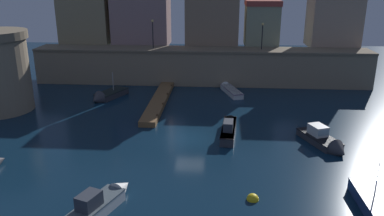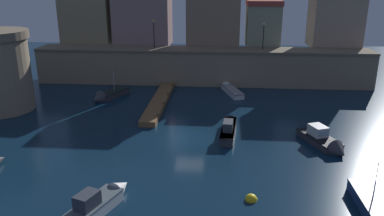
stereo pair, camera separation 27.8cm
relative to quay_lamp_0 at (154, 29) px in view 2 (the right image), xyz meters
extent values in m
plane|color=#0C2338|center=(6.19, -18.72, -6.91)|extent=(100.49, 100.49, 0.00)
cube|color=gray|center=(6.19, 0.00, -4.76)|extent=(42.69, 3.95, 4.30)
cube|color=#73644F|center=(6.19, 0.00, -2.49)|extent=(42.69, 4.25, 0.24)
cube|color=gray|center=(-10.03, 4.57, 1.85)|extent=(6.71, 5.18, 8.92)
cube|color=gray|center=(-2.29, 4.36, 1.26)|extent=(7.62, 4.78, 7.75)
cube|color=#8E745D|center=(7.44, 4.19, 1.79)|extent=(7.07, 4.43, 8.80)
cube|color=gray|center=(14.14, 4.47, 0.06)|extent=(4.40, 5.00, 5.35)
cube|color=#9F3F37|center=(14.14, 4.47, 3.09)|extent=(4.58, 5.20, 0.70)
cube|color=tan|center=(23.63, 4.58, 0.92)|extent=(6.34, 5.22, 7.07)
cube|color=brown|center=(2.03, -9.22, -6.65)|extent=(1.61, 14.50, 0.53)
cylinder|color=#503821|center=(2.75, -3.79, -6.56)|extent=(0.20, 0.20, 0.70)
cylinder|color=#503821|center=(2.75, -7.41, -6.56)|extent=(0.20, 0.20, 0.70)
cylinder|color=#503821|center=(2.75, -11.04, -6.56)|extent=(0.20, 0.20, 0.70)
cylinder|color=#503821|center=(2.75, -14.66, -6.56)|extent=(0.20, 0.20, 0.70)
cylinder|color=black|center=(0.00, 0.00, -0.73)|extent=(0.12, 0.12, 3.28)
sphere|color=#F9D172|center=(0.00, 0.00, 1.06)|extent=(0.32, 0.32, 0.32)
cylinder|color=black|center=(13.84, 0.00, -0.88)|extent=(0.12, 0.12, 2.98)
sphere|color=#F9D172|center=(13.84, 0.00, 0.76)|extent=(0.32, 0.32, 0.32)
cube|color=#333338|center=(-3.83, -7.04, -6.56)|extent=(3.28, 4.50, 0.70)
cone|color=#333338|center=(-4.85, -9.41, -6.56)|extent=(2.03, 1.74, 1.72)
cube|color=black|center=(-3.83, -7.04, -6.25)|extent=(3.35, 4.59, 0.08)
cylinder|color=#B2B2B7|center=(-3.68, -6.68, -5.15)|extent=(0.08, 0.08, 2.12)
cube|color=white|center=(1.48, -30.77, -6.53)|extent=(2.98, 5.03, 0.77)
cone|color=white|center=(2.58, -27.90, -6.53)|extent=(1.66, 1.72, 1.25)
cube|color=#515E66|center=(1.48, -30.77, -6.18)|extent=(3.04, 5.13, 0.08)
cube|color=#333842|center=(1.45, -30.86, -5.72)|extent=(1.39, 1.65, 0.85)
cube|color=navy|center=(18.00, -28.65, -6.53)|extent=(1.66, 4.83, 0.76)
cube|color=#0E1F3B|center=(18.00, -28.65, -6.19)|extent=(1.69, 4.93, 0.08)
cylinder|color=#B2B2B7|center=(18.00, -28.44, -5.01)|extent=(0.08, 0.08, 2.28)
cube|color=silver|center=(10.09, -4.83, -6.60)|extent=(2.67, 5.07, 0.62)
cone|color=silver|center=(9.14, -1.87, -6.60)|extent=(1.52, 1.67, 1.15)
cube|color=slate|center=(10.09, -4.83, -6.33)|extent=(2.72, 5.18, 0.08)
cube|color=#333338|center=(9.53, -17.71, -6.52)|extent=(1.55, 5.47, 0.78)
cone|color=#333338|center=(9.79, -14.37, -6.52)|extent=(1.17, 1.48, 1.06)
cube|color=black|center=(9.53, -17.71, -6.17)|extent=(1.58, 5.58, 0.08)
cube|color=#333842|center=(9.47, -18.42, -5.74)|extent=(0.92, 1.62, 0.78)
cube|color=#99B7C6|center=(9.53, -17.65, -5.70)|extent=(0.72, 0.12, 0.47)
cube|color=#333338|center=(17.06, -18.76, -6.62)|extent=(3.16, 4.56, 0.59)
cone|color=#333338|center=(18.07, -21.22, -6.62)|extent=(1.93, 1.70, 1.60)
cube|color=black|center=(17.06, -18.76, -6.36)|extent=(3.22, 4.65, 0.08)
cube|color=silver|center=(16.96, -18.51, -5.90)|extent=(1.62, 1.83, 0.84)
cube|color=#99B7C6|center=(17.25, -19.22, -5.86)|extent=(0.96, 0.44, 0.50)
sphere|color=yellow|center=(10.86, -28.12, -6.91)|extent=(0.77, 0.77, 0.77)
camera|label=1|loc=(8.62, -49.41, 6.17)|focal=36.30mm
camera|label=2|loc=(8.90, -49.39, 6.17)|focal=36.30mm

